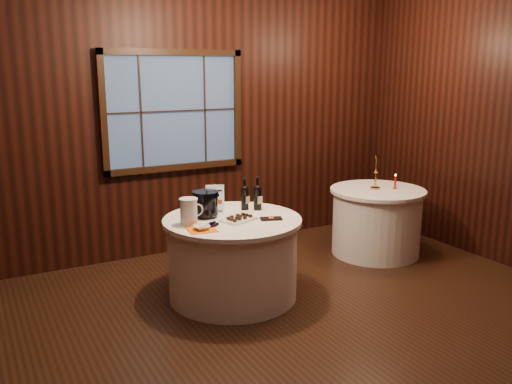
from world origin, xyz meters
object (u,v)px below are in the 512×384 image
cracker_bowl (202,227)px  side_table (376,221)px  main_table (233,257)px  ice_bucket (206,204)px  sign_stand (215,203)px  red_candle (395,183)px  brass_candlestick (376,177)px  chocolate_plate (239,219)px  chocolate_box (271,219)px  grape_bunch (214,224)px  glass_pitcher (189,211)px  port_bottle_left (245,196)px  port_bottle_right (258,196)px

cracker_bowl → side_table: bearing=11.8°
main_table → ice_bucket: ice_bucket is taller
sign_stand → red_candle: sign_stand is taller
main_table → red_candle: 2.22m
brass_candlestick → chocolate_plate: bearing=-167.9°
sign_stand → chocolate_plate: size_ratio=0.76×
chocolate_box → grape_bunch: 0.56m
brass_candlestick → sign_stand: bearing=-178.3°
cracker_bowl → red_candle: bearing=9.1°
main_table → sign_stand: sign_stand is taller
brass_candlestick → red_candle: size_ratio=2.27×
sign_stand → glass_pitcher: (-0.37, -0.26, 0.02)m
brass_candlestick → port_bottle_left: bearing=-176.8°
side_table → cracker_bowl: size_ratio=7.73×
ice_bucket → grape_bunch: ice_bucket is taller
side_table → brass_candlestick: 0.53m
chocolate_box → glass_pitcher: bearing=-175.4°
sign_stand → cracker_bowl: bearing=-103.0°
main_table → side_table: bearing=8.5°
grape_bunch → chocolate_plate: bearing=13.4°
port_bottle_right → chocolate_box: 0.39m
sign_stand → grape_bunch: sign_stand is taller
port_bottle_right → red_candle: size_ratio=1.88×
chocolate_box → ice_bucket: bearing=165.0°
grape_bunch → glass_pitcher: glass_pitcher is taller
main_table → port_bottle_right: port_bottle_right is taller
port_bottle_right → main_table: bearing=-164.7°
side_table → brass_candlestick: bearing=146.1°
grape_bunch → cracker_bowl: grape_bunch is taller
port_bottle_right → glass_pitcher: bearing=-177.2°
side_table → brass_candlestick: (-0.03, 0.02, 0.52)m
side_table → ice_bucket: ice_bucket is taller
glass_pitcher → red_candle: (2.59, 0.21, -0.05)m
port_bottle_left → ice_bucket: 0.45m
main_table → ice_bucket: (-0.20, 0.15, 0.51)m
port_bottle_right → chocolate_box: bearing=-107.5°
sign_stand → grape_bunch: 0.48m
cracker_bowl → glass_pitcher: bearing=98.6°
chocolate_plate → grape_bunch: size_ratio=2.05×
chocolate_plate → glass_pitcher: bearing=166.9°
chocolate_plate → grape_bunch: bearing=-166.6°
grape_bunch → brass_candlestick: brass_candlestick is taller
port_bottle_left → grape_bunch: 0.65m
grape_bunch → port_bottle_left: bearing=37.3°
glass_pitcher → cracker_bowl: (0.03, -0.20, -0.10)m
grape_bunch → brass_candlestick: (2.23, 0.48, 0.12)m
side_table → port_bottle_left: size_ratio=3.43×
side_table → red_candle: bearing=-28.9°
sign_stand → port_bottle_left: port_bottle_left is taller
ice_bucket → chocolate_box: 0.62m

